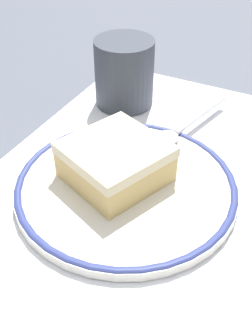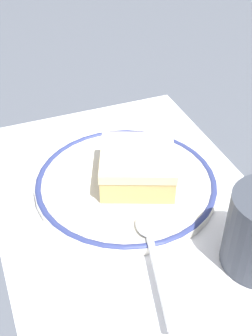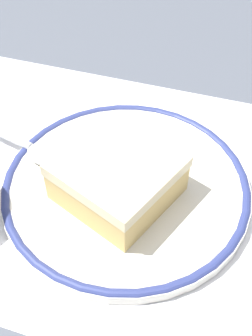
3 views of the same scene
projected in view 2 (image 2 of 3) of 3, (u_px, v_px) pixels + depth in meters
The scene contains 6 objects.
ground_plane at pixel (130, 205), 0.53m from camera, with size 2.40×2.40×0.00m, color #4C515B.
placemat at pixel (130, 205), 0.53m from camera, with size 0.46×0.32×0.00m, color white.
plate at pixel (126, 183), 0.55m from camera, with size 0.23×0.23×0.01m.
cake_slice at pixel (137, 166), 0.54m from camera, with size 0.12×0.12×0.04m.
spoon at pixel (151, 245), 0.46m from camera, with size 0.15×0.05×0.01m.
sugar_packet at pixel (37, 144), 0.62m from camera, with size 0.05×0.03×0.01m, color white.
Camera 2 is at (0.36, -0.15, 0.37)m, focal length 46.75 mm.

